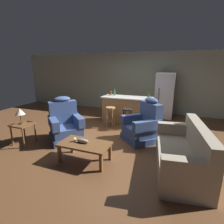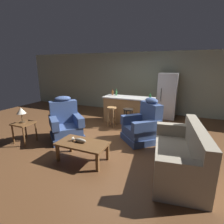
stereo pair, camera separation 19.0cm
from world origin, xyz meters
name	(u,v)px [view 1 (the left image)]	position (x,y,z in m)	size (l,w,h in m)	color
ground_plane	(114,135)	(0.00, 0.00, 0.00)	(12.00, 12.00, 0.00)	brown
back_wall	(139,83)	(0.00, 3.12, 1.30)	(12.00, 0.05, 2.60)	#9EA88E
coffee_table	(85,146)	(-0.08, -1.58, 0.36)	(1.10, 0.60, 0.42)	brown
fish_figurine	(81,141)	(-0.16, -1.59, 0.46)	(0.34, 0.10, 0.10)	#4C3823
couch	(183,154)	(1.91, -1.18, 0.34)	(1.11, 2.00, 0.94)	#9E937F
recliner_near_lamp	(66,125)	(-1.18, -0.74, 0.42)	(1.19, 1.19, 1.20)	#384C7A
recliner_near_island	(143,126)	(0.88, -0.02, 0.42)	(1.19, 1.19, 1.20)	#384C7A
end_table	(23,127)	(-2.04, -1.40, 0.46)	(0.48, 0.48, 0.56)	brown
table_lamp	(20,112)	(-2.06, -1.40, 0.87)	(0.24, 0.24, 0.41)	#4C3823
kitchen_island	(127,110)	(0.00, 1.35, 0.48)	(1.80, 0.70, 0.95)	#9E7042
bar_stool_left	(111,113)	(-0.39, 0.72, 0.47)	(0.32, 0.32, 0.68)	#A87A47
bar_stool_right	(127,115)	(0.20, 0.72, 0.47)	(0.32, 0.32, 0.68)	black
refrigerator	(164,96)	(1.18, 2.55, 0.88)	(0.70, 0.69, 1.76)	#B7B7BC
bottle_tall_green	(114,93)	(-0.55, 1.51, 1.05)	(0.06, 0.06, 0.26)	#2D6B38
bottle_short_amber	(149,97)	(0.78, 1.23, 1.03)	(0.08, 0.08, 0.21)	#2D6B38
bottle_wine_dark	(111,93)	(-0.71, 1.53, 1.03)	(0.08, 0.08, 0.22)	brown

